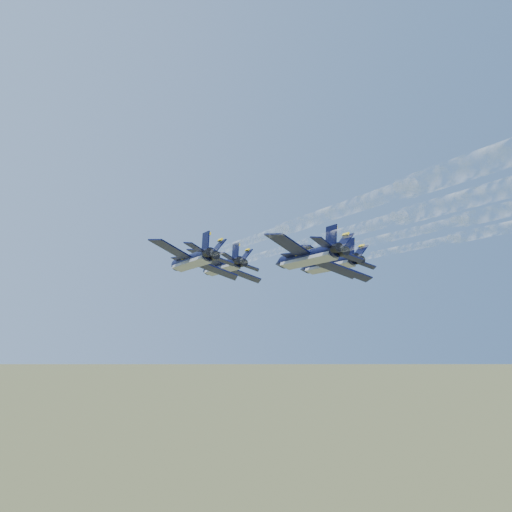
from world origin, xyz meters
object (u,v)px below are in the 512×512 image
jet_right (329,264)px  jet_slot (308,257)px  jet_lead (222,266)px  jet_left (192,260)px

jet_right → jet_slot: (-13.49, -11.94, 0.00)m
jet_lead → jet_left: bearing=-125.5°
jet_left → jet_right: 22.96m
jet_slot → jet_left: bearing=130.1°
jet_lead → jet_right: (10.20, -16.13, 0.00)m
jet_slot → jet_lead: bearing=91.9°
jet_lead → jet_right: size_ratio=1.00×
jet_right → jet_slot: bearing=-129.9°
jet_lead → jet_slot: 28.27m
jet_lead → jet_right: bearing=-49.1°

